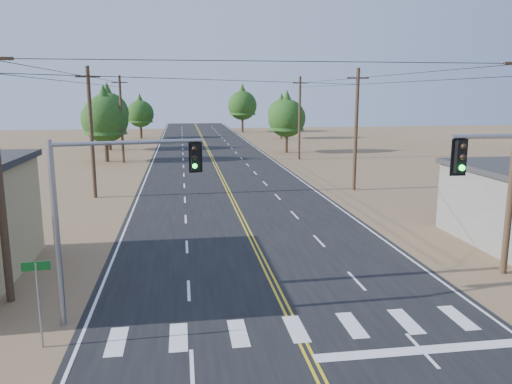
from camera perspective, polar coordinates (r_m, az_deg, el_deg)
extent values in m
cube|color=black|center=(38.53, -2.77, -0.74)|extent=(15.00, 200.00, 0.02)
cylinder|color=#4C3826|center=(40.21, -18.29, 6.40)|extent=(0.30, 0.30, 10.00)
cube|color=#4C3826|center=(40.12, -18.67, 12.38)|extent=(1.80, 0.12, 0.12)
cylinder|color=#4C3826|center=(59.98, -15.12, 7.97)|extent=(0.30, 0.30, 10.00)
cube|color=#4C3826|center=(59.92, -15.33, 11.98)|extent=(1.80, 0.12, 0.12)
cylinder|color=#4C3826|center=(42.10, 11.35, 6.93)|extent=(0.30, 0.30, 10.00)
cube|color=#4C3826|center=(42.01, 11.58, 12.65)|extent=(1.80, 0.12, 0.12)
cylinder|color=#4C3826|center=(61.26, 5.00, 8.37)|extent=(0.30, 0.30, 10.00)
cube|color=#4C3826|center=(61.20, 5.06, 12.30)|extent=(1.80, 0.12, 0.12)
cylinder|color=gray|center=(18.30, -21.79, -5.02)|extent=(0.21, 0.21, 6.23)
cylinder|color=gray|center=(17.73, -22.52, 4.71)|extent=(0.16, 0.16, 0.53)
cylinder|color=gray|center=(17.71, -14.28, 5.50)|extent=(5.04, 1.00, 0.14)
cube|color=black|center=(18.08, -6.96, 4.02)|extent=(0.35, 0.32, 0.98)
sphere|color=black|center=(17.88, -7.05, 4.95)|extent=(0.18, 0.18, 0.18)
sphere|color=black|center=(17.92, -7.03, 3.96)|extent=(0.18, 0.18, 0.18)
sphere|color=#0CE533|center=(17.96, -7.01, 2.97)|extent=(0.18, 0.18, 0.18)
cube|color=black|center=(16.67, 22.26, 3.78)|extent=(0.34, 0.29, 1.03)
sphere|color=black|center=(16.50, 22.65, 4.83)|extent=(0.19, 0.19, 0.19)
sphere|color=black|center=(16.53, 22.57, 3.70)|extent=(0.19, 0.19, 0.19)
sphere|color=#0CE533|center=(16.57, 22.48, 2.57)|extent=(0.19, 0.19, 0.19)
cylinder|color=gray|center=(17.46, -23.52, -11.83)|extent=(0.07, 0.07, 2.84)
cube|color=#0C591B|center=(17.01, -23.87, -7.76)|extent=(0.85, 0.11, 0.28)
cylinder|color=#3F2D1E|center=(61.84, -16.72, 4.84)|extent=(0.48, 0.48, 3.26)
cone|color=#1C4313|center=(61.54, -16.96, 9.03)|extent=(5.07, 5.07, 5.80)
sphere|color=#1C4313|center=(61.58, -16.90, 7.94)|extent=(5.44, 5.44, 5.44)
cylinder|color=#3F2D1E|center=(74.65, -16.40, 5.94)|extent=(0.48, 0.48, 3.45)
cone|color=#1C4313|center=(74.40, -16.60, 9.61)|extent=(5.36, 5.36, 6.13)
sphere|color=#1C4313|center=(74.44, -16.55, 8.66)|extent=(5.74, 5.74, 5.74)
cylinder|color=#3F2D1E|center=(92.79, -13.01, 6.88)|extent=(0.46, 0.46, 2.88)
cone|color=#1C4313|center=(92.60, -13.12, 9.35)|extent=(4.49, 4.49, 5.13)
sphere|color=#1C4313|center=(92.63, -13.09, 8.70)|extent=(4.81, 4.81, 4.81)
cylinder|color=#3F2D1E|center=(68.60, 3.50, 5.79)|extent=(0.42, 0.42, 3.06)
cone|color=#1C4313|center=(68.33, 3.54, 9.33)|extent=(4.76, 4.76, 5.44)
sphere|color=#1C4313|center=(68.38, 3.53, 8.41)|extent=(5.10, 5.10, 5.10)
cylinder|color=#3F2D1E|center=(90.14, 2.90, 7.04)|extent=(0.39, 0.39, 2.92)
cone|color=#1C4313|center=(89.94, 2.92, 9.61)|extent=(4.54, 4.54, 5.18)
sphere|color=#1C4313|center=(89.98, 2.92, 8.94)|extent=(4.86, 4.86, 4.86)
cylinder|color=#3F2D1E|center=(105.53, -1.56, 7.84)|extent=(0.50, 0.50, 3.61)
cone|color=#1C4313|center=(105.36, -1.57, 10.57)|extent=(5.62, 5.62, 6.42)
sphere|color=#1C4313|center=(105.38, -1.57, 9.86)|extent=(6.02, 6.02, 6.02)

